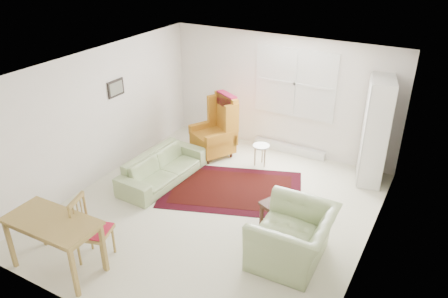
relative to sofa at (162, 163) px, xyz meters
The scene contains 10 objects.
room 1.65m from the sofa, ahead, with size 5.04×5.54×2.51m.
rug 1.41m from the sofa, 15.20° to the left, with size 2.56×1.65×0.03m, color black, non-canonical shape.
sofa is the anchor object (origin of this frame).
armchair 3.12m from the sofa, 16.80° to the right, with size 1.23×1.07×0.96m, color #93A76F.
wingback_chair 1.45m from the sofa, 78.04° to the left, with size 0.77×0.81×1.33m, color #B3721B, non-canonical shape.
coffee_table 2.60m from the sofa, ahead, with size 0.57×0.57×0.46m, color #3B1C12, non-canonical shape.
stool 2.03m from the sofa, 47.19° to the left, with size 0.34×0.34×0.46m, color white, non-canonical shape.
cabinet 4.03m from the sofa, 29.98° to the left, with size 0.43×0.81×2.03m, color silver, non-canonical shape.
desk 2.72m from the sofa, 86.23° to the right, with size 1.33×0.66×0.84m, color #A28541, non-canonical shape.
desk_chair 2.35m from the sofa, 77.81° to the right, with size 0.45×0.45×1.03m, color #A28541, non-canonical shape.
Camera 1 is at (3.20, -5.42, 4.37)m, focal length 35.00 mm.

